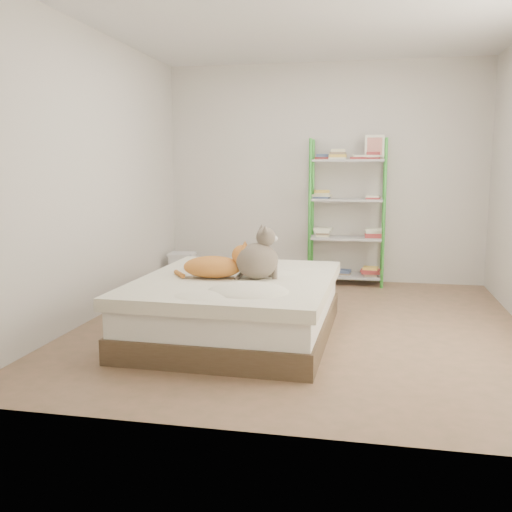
% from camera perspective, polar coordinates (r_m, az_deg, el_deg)
% --- Properties ---
extents(room, '(3.81, 4.21, 2.61)m').
position_cam_1_polar(room, '(4.89, 4.71, 7.95)').
color(room, '#966E54').
rests_on(room, ground).
extents(bed, '(1.57, 1.95, 0.49)m').
position_cam_1_polar(bed, '(4.71, -1.92, -5.04)').
color(bed, brown).
rests_on(bed, ground).
extents(orange_cat, '(0.60, 0.38, 0.23)m').
position_cam_1_polar(orange_cat, '(4.62, -4.36, -0.81)').
color(orange_cat, orange).
rests_on(orange_cat, bed).
extents(grey_cat, '(0.47, 0.45, 0.42)m').
position_cam_1_polar(grey_cat, '(4.55, 0.12, 0.30)').
color(grey_cat, gray).
rests_on(grey_cat, bed).
extents(shelf_unit, '(0.88, 0.36, 1.74)m').
position_cam_1_polar(shelf_unit, '(6.76, 9.14, 4.34)').
color(shelf_unit, green).
rests_on(shelf_unit, ground).
extents(cardboard_box, '(0.59, 0.62, 0.38)m').
position_cam_1_polar(cardboard_box, '(6.04, 3.70, -2.71)').
color(cardboard_box, '#A37F5D').
rests_on(cardboard_box, ground).
extents(white_bin, '(0.33, 0.30, 0.35)m').
position_cam_1_polar(white_bin, '(6.96, -7.39, -1.09)').
color(white_bin, silver).
rests_on(white_bin, ground).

